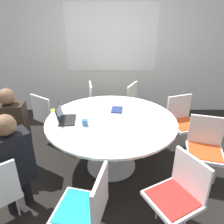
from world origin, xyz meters
name	(u,v)px	position (x,y,z in m)	size (l,w,h in m)	color
ground_plane	(112,165)	(0.00, 0.00, 0.00)	(16.00, 16.00, 0.00)	black
wall_back	(112,48)	(0.00, 1.98, 1.35)	(8.00, 0.07, 2.70)	silver
conference_table	(112,129)	(0.00, 0.00, 0.60)	(1.71, 1.71, 0.76)	#B7B7BC
chair_2	(87,205)	(-0.21, -1.19, 0.52)	(0.51, 0.53, 0.86)	white
chair_3	(179,192)	(0.63, -1.03, 0.52)	(0.58, 0.59, 0.86)	white
chair_4	(206,146)	(1.18, -0.26, 0.52)	(0.54, 0.52, 0.86)	white
chair_5	(183,119)	(1.11, 0.47, 0.52)	(0.56, 0.54, 0.86)	white
chair_6	(139,103)	(0.49, 1.10, 0.52)	(0.57, 0.58, 0.86)	white
chair_7	(99,102)	(-0.25, 1.18, 0.52)	(0.48, 0.50, 0.86)	white
chair_8	(50,114)	(-1.02, 0.64, 0.52)	(0.60, 0.60, 0.86)	white
person_0	(14,125)	(-1.26, -0.09, 0.71)	(0.38, 0.28, 1.21)	#2D2319
person_1	(14,160)	(-0.97, -0.81, 0.71)	(0.42, 0.40, 1.21)	black
laptop	(65,117)	(-0.61, -0.05, 0.81)	(0.25, 0.34, 0.21)	#232326
spiral_notebook	(118,110)	(0.08, 0.27, 0.77)	(0.17, 0.23, 0.02)	navy
coffee_cup	(86,123)	(-0.32, -0.18, 0.80)	(0.07, 0.07, 0.08)	#33669E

